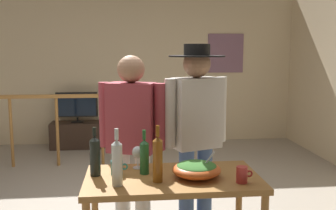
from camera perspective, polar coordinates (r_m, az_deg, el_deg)
name	(u,v)px	position (r m, az deg, el deg)	size (l,w,h in m)	color
back_wall	(124,67)	(6.90, -6.61, 5.69)	(6.20, 0.10, 2.73)	beige
framed_picture	(226,53)	(7.06, 8.54, 7.62)	(0.65, 0.03, 0.69)	slate
stair_railing	(71,119)	(5.66, -14.25, -1.98)	(3.27, 0.10, 1.08)	#9E6B33
tv_console	(78,135)	(6.76, -13.21, -4.32)	(0.90, 0.40, 0.44)	#38281E
flat_screen_tv	(77,105)	(6.64, -13.39, 0.00)	(0.69, 0.12, 0.52)	black
serving_table	(173,190)	(2.72, 0.68, -12.49)	(1.20, 0.64, 0.79)	#9E6B33
salad_bowl	(197,169)	(2.67, 4.27, -9.44)	(0.33, 0.33, 0.18)	#DB5B23
wine_glass	(138,153)	(2.84, -4.54, -7.14)	(0.08, 0.08, 0.16)	silver
wine_bottle_amber	(158,158)	(2.54, -1.55, -7.93)	(0.07, 0.07, 0.38)	brown
wine_bottle_dark	(95,155)	(2.71, -10.78, -7.33)	(0.07, 0.07, 0.34)	black
wine_bottle_clear	(117,162)	(2.49, -7.60, -8.36)	(0.07, 0.07, 0.37)	silver
wine_bottle_green	(144,156)	(2.71, -3.54, -7.56)	(0.06, 0.06, 0.31)	#1E5628
mug_red	(242,175)	(2.59, 10.96, -10.12)	(0.11, 0.07, 0.11)	#B7332D
mug_teal	(117,168)	(2.73, -7.58, -9.20)	(0.12, 0.08, 0.10)	teal
person_standing_left	(132,135)	(3.22, -5.39, -4.50)	(0.55, 0.34, 1.61)	beige
person_standing_right	(196,125)	(3.25, 4.21, -2.99)	(0.55, 0.47, 1.71)	#3D5684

